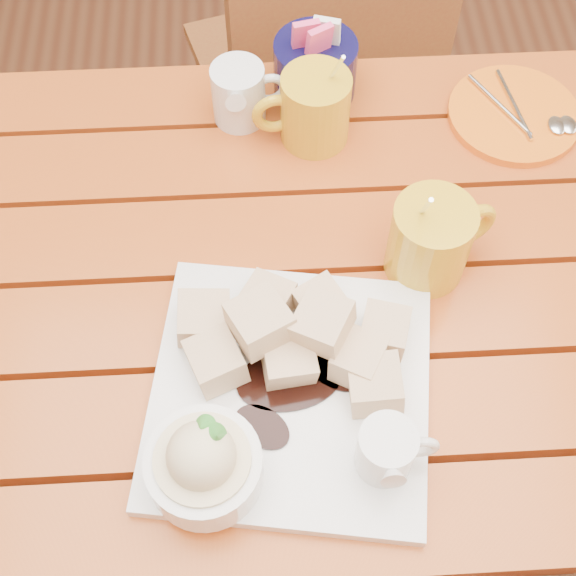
{
  "coord_description": "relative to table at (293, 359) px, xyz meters",
  "views": [
    {
      "loc": [
        -0.03,
        -0.43,
        1.52
      ],
      "look_at": [
        -0.01,
        -0.01,
        0.82
      ],
      "focal_mm": 50.0,
      "sensor_mm": 36.0,
      "label": 1
    }
  ],
  "objects": [
    {
      "name": "ground",
      "position": [
        0.0,
        -0.0,
        -0.64
      ],
      "size": [
        5.0,
        5.0,
        0.0
      ],
      "primitive_type": "plane",
      "color": "#552918",
      "rests_on": "ground"
    },
    {
      "name": "table",
      "position": [
        0.0,
        0.0,
        0.0
      ],
      "size": [
        1.2,
        0.79,
        0.75
      ],
      "color": "#A73F15",
      "rests_on": "ground"
    },
    {
      "name": "dessert_plate",
      "position": [
        -0.02,
        -0.11,
        0.14
      ],
      "size": [
        0.32,
        0.32,
        0.11
      ],
      "rotation": [
        0.0,
        0.0,
        -0.16
      ],
      "color": "white",
      "rests_on": "table"
    },
    {
      "name": "coffee_mug_left",
      "position": [
        0.04,
        0.26,
        0.16
      ],
      "size": [
        0.12,
        0.09,
        0.14
      ],
      "rotation": [
        0.0,
        0.0,
        0.12
      ],
      "color": "gold",
      "rests_on": "table"
    },
    {
      "name": "coffee_mug_right",
      "position": [
        0.16,
        0.06,
        0.16
      ],
      "size": [
        0.13,
        0.09,
        0.15
      ],
      "rotation": [
        0.0,
        0.0,
        0.37
      ],
      "color": "gold",
      "rests_on": "table"
    },
    {
      "name": "cream_pitcher",
      "position": [
        -0.05,
        0.3,
        0.15
      ],
      "size": [
        0.1,
        0.08,
        0.08
      ],
      "rotation": [
        0.0,
        0.0,
        0.12
      ],
      "color": "white",
      "rests_on": "table"
    },
    {
      "name": "sugar_caddy",
      "position": [
        0.05,
        0.34,
        0.15
      ],
      "size": [
        0.11,
        0.11,
        0.12
      ],
      "color": "black",
      "rests_on": "table"
    },
    {
      "name": "orange_saucer",
      "position": [
        0.3,
        0.28,
        0.11
      ],
      "size": [
        0.17,
        0.17,
        0.02
      ],
      "rotation": [
        0.0,
        0.0,
        0.31
      ],
      "color": "orange",
      "rests_on": "table"
    },
    {
      "name": "chair_far",
      "position": [
        0.09,
        0.67,
        -0.18
      ],
      "size": [
        0.48,
        0.48,
        0.82
      ],
      "rotation": [
        0.0,
        0.0,
        3.43
      ],
      "color": "brown",
      "rests_on": "ground"
    }
  ]
}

